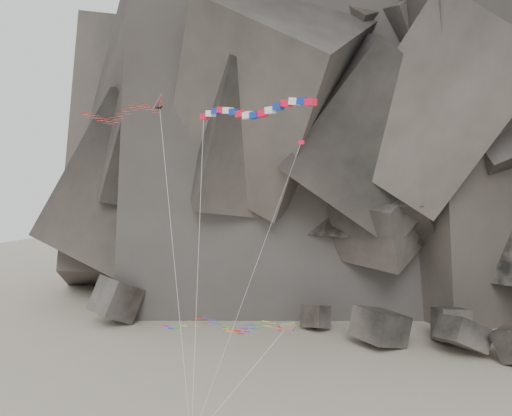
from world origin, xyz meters
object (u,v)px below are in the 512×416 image
(parafoil_kite, at_px, (219,325))
(pennant_kite, at_px, (276,210))
(delta_kite, at_px, (116,113))
(banner_kite, at_px, (252,111))

(parafoil_kite, height_order, pennant_kite, pennant_kite)
(delta_kite, bearing_deg, parafoil_kite, 7.60)
(parafoil_kite, bearing_deg, pennant_kite, 19.20)
(banner_kite, height_order, parafoil_kite, banner_kite)
(banner_kite, bearing_deg, pennant_kite, 107.84)
(delta_kite, relative_size, banner_kite, 1.06)
(parafoil_kite, bearing_deg, delta_kite, -178.75)
(banner_kite, relative_size, parafoil_kite, 2.06)
(delta_kite, height_order, banner_kite, delta_kite)
(parafoil_kite, xyz_separation_m, pennant_kite, (4.71, 1.52, 10.08))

